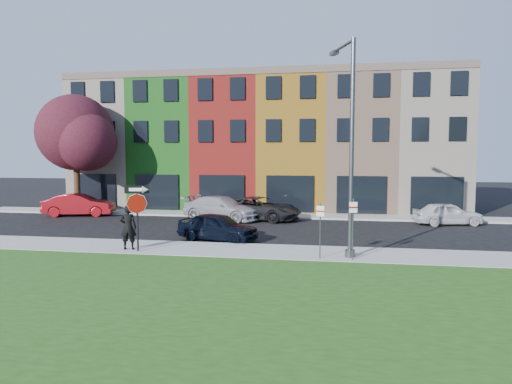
% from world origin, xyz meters
% --- Properties ---
extents(ground, '(120.00, 120.00, 0.00)m').
position_xyz_m(ground, '(0.00, 0.00, 0.00)').
color(ground, black).
rests_on(ground, ground).
extents(sidewalk_near, '(40.00, 3.00, 0.12)m').
position_xyz_m(sidewalk_near, '(2.00, 3.00, 0.06)').
color(sidewalk_near, gray).
rests_on(sidewalk_near, ground).
extents(sidewalk_far, '(40.00, 2.40, 0.12)m').
position_xyz_m(sidewalk_far, '(-3.00, 15.00, 0.06)').
color(sidewalk_far, gray).
rests_on(sidewalk_far, ground).
extents(rowhouse_block, '(30.00, 10.12, 10.00)m').
position_xyz_m(rowhouse_block, '(-2.50, 21.18, 4.99)').
color(rowhouse_block, beige).
rests_on(rowhouse_block, ground).
extents(stop_sign, '(1.04, 0.21, 2.84)m').
position_xyz_m(stop_sign, '(-5.29, 2.02, 2.15)').
color(stop_sign, black).
rests_on(stop_sign, sidewalk_near).
extents(man, '(0.87, 0.71, 1.96)m').
position_xyz_m(man, '(-5.84, 2.29, 1.10)').
color(man, black).
rests_on(man, sidewalk_near).
extents(sedan_near, '(3.89, 5.00, 1.40)m').
position_xyz_m(sedan_near, '(-2.63, 5.53, 0.70)').
color(sedan_near, black).
rests_on(sedan_near, ground).
extents(parked_car_red, '(3.89, 5.52, 1.56)m').
position_xyz_m(parked_car_red, '(-14.47, 12.93, 0.78)').
color(parked_car_red, maroon).
rests_on(parked_car_red, ground).
extents(parked_car_silver, '(5.48, 6.71, 1.56)m').
position_xyz_m(parked_car_silver, '(-4.16, 12.66, 0.78)').
color(parked_car_silver, '#9E9EA2').
rests_on(parked_car_silver, ground).
extents(parked_car_dark, '(6.00, 7.04, 1.51)m').
position_xyz_m(parked_car_dark, '(-1.67, 13.16, 0.75)').
color(parked_car_dark, black).
rests_on(parked_car_dark, ground).
extents(parked_car_white, '(3.19, 4.68, 1.38)m').
position_xyz_m(parked_car_white, '(9.95, 12.85, 0.69)').
color(parked_car_white, silver).
rests_on(parked_car_white, ground).
extents(street_lamp, '(1.15, 2.47, 8.74)m').
position_xyz_m(street_lamp, '(3.64, 2.53, 4.52)').
color(street_lamp, '#47494C').
rests_on(street_lamp, sidewalk_near).
extents(parking_sign_a, '(0.31, 0.13, 2.23)m').
position_xyz_m(parking_sign_a, '(2.51, 1.89, 1.51)').
color(parking_sign_a, '#47494C').
rests_on(parking_sign_a, sidewalk_near).
extents(parking_sign_b, '(0.32, 0.11, 2.43)m').
position_xyz_m(parking_sign_b, '(3.79, 1.89, 1.62)').
color(parking_sign_b, '#47494C').
rests_on(parking_sign_b, sidewalk_near).
extents(tree_purple, '(6.55, 5.73, 8.47)m').
position_xyz_m(tree_purple, '(-15.24, 14.25, 5.72)').
color(tree_purple, black).
rests_on(tree_purple, sidewalk_far).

